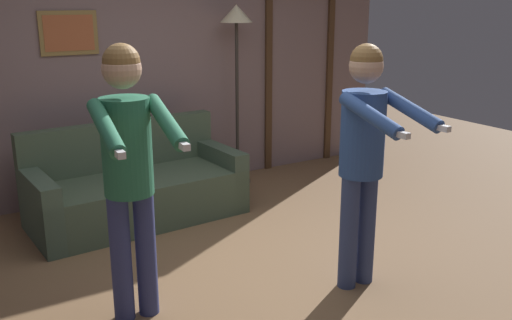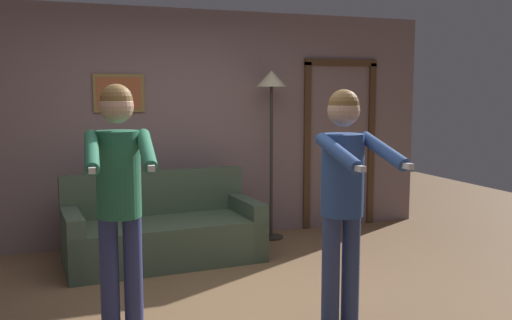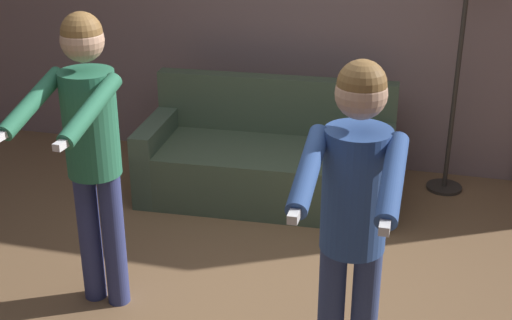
{
  "view_description": "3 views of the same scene",
  "coord_description": "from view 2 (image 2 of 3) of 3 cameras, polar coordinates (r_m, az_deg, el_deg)",
  "views": [
    {
      "loc": [
        -1.91,
        -3.31,
        1.98
      ],
      "look_at": [
        -0.1,
        -0.38,
        1.0
      ],
      "focal_mm": 40.0,
      "sensor_mm": 36.0,
      "label": 1
    },
    {
      "loc": [
        -1.29,
        -4.02,
        1.69
      ],
      "look_at": [
        0.09,
        -0.28,
        1.21
      ],
      "focal_mm": 40.0,
      "sensor_mm": 36.0,
      "label": 2
    },
    {
      "loc": [
        0.94,
        -3.38,
        2.5
      ],
      "look_at": [
        0.15,
        -0.35,
        1.13
      ],
      "focal_mm": 50.0,
      "sensor_mm": 36.0,
      "label": 3
    }
  ],
  "objects": [
    {
      "name": "couch",
      "position": [
        5.81,
        -9.29,
        -7.28
      ],
      "size": [
        1.94,
        0.95,
        0.87
      ],
      "color": "#465741",
      "rests_on": "ground_plane"
    },
    {
      "name": "person_standing_right",
      "position": [
        4.04,
        8.76,
        -2.51
      ],
      "size": [
        0.43,
        0.72,
        1.71
      ],
      "color": "navy",
      "rests_on": "ground_plane"
    },
    {
      "name": "back_wall_assembly",
      "position": [
        6.47,
        -8.43,
        3.36
      ],
      "size": [
        6.4,
        0.1,
        2.6
      ],
      "color": "gray",
      "rests_on": "ground_plane"
    },
    {
      "name": "person_standing_left",
      "position": [
        3.97,
        -13.54,
        -2.41
      ],
      "size": [
        0.47,
        0.73,
        1.74
      ],
      "color": "navy",
      "rests_on": "ground_plane"
    },
    {
      "name": "torchiere_lamp",
      "position": [
        6.45,
        1.56,
        6.19
      ],
      "size": [
        0.34,
        0.34,
        1.92
      ],
      "color": "#332D28",
      "rests_on": "ground_plane"
    },
    {
      "name": "ground_plane",
      "position": [
        4.55,
        -2.33,
        -14.93
      ],
      "size": [
        12.0,
        12.0,
        0.0
      ],
      "primitive_type": "plane",
      "color": "olive"
    }
  ]
}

